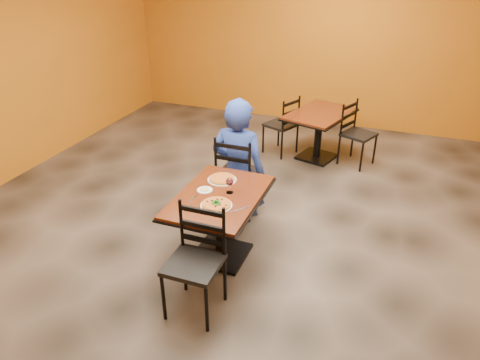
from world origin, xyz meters
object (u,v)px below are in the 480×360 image
at_px(table_main, 220,211).
at_px(side_plate, 205,190).
at_px(pizza_main, 216,204).
at_px(plate_far, 222,180).
at_px(chair_main_near, 194,265).
at_px(table_second, 319,125).
at_px(diner, 239,157).
at_px(chair_second_right, 359,135).
at_px(wine_glass, 230,185).
at_px(chair_second_left, 281,125).
at_px(pizza_far, 222,178).
at_px(chair_main_far, 239,174).
at_px(plate_main, 216,205).

bearing_deg(table_main, side_plate, 169.57).
xyz_separation_m(pizza_main, plate_far, (-0.16, 0.51, -0.02)).
bearing_deg(chair_main_near, table_second, 84.41).
bearing_deg(plate_far, diner, 95.35).
height_order(chair_second_right, wine_glass, chair_second_right).
bearing_deg(wine_glass, chair_second_left, 95.24).
xyz_separation_m(chair_second_left, plate_far, (0.08, -2.55, 0.28)).
distance_m(table_main, chair_second_left, 2.87).
bearing_deg(pizza_far, table_main, -71.99).
xyz_separation_m(chair_main_far, diner, (-0.01, 0.01, 0.21)).
height_order(table_second, plate_main, plate_main).
distance_m(table_main, chair_second_right, 3.04).
xyz_separation_m(table_second, pizza_main, (-0.37, -3.07, 0.22)).
xyz_separation_m(pizza_main, pizza_far, (-0.16, 0.51, 0.00)).
height_order(table_second, wine_glass, wine_glass).
bearing_deg(side_plate, table_second, 77.95).
distance_m(table_main, table_second, 2.89).
height_order(pizza_far, side_plate, pizza_far).
height_order(diner, plate_main, diner).
bearing_deg(chair_second_left, table_main, 27.05).
distance_m(plate_main, plate_far, 0.54).
distance_m(plate_far, pizza_far, 0.02).
distance_m(chair_main_near, plate_main, 0.67).
xyz_separation_m(table_second, side_plate, (-0.60, -2.83, 0.20)).
relative_size(table_main, pizza_main, 4.33).
bearing_deg(pizza_main, pizza_far, 106.92).
height_order(pizza_main, pizza_far, same).
xyz_separation_m(chair_second_right, plate_main, (-0.97, -3.07, 0.28)).
relative_size(chair_main_far, wine_glass, 5.74).
height_order(chair_main_far, side_plate, chair_main_far).
xyz_separation_m(table_main, chair_main_far, (-0.15, 0.95, -0.04)).
xyz_separation_m(chair_second_right, plate_far, (-1.13, -2.55, 0.28)).
relative_size(table_main, plate_main, 3.97).
distance_m(chair_second_right, plate_far, 2.81).
bearing_deg(table_main, table_second, 81.52).
relative_size(plate_main, plate_far, 1.00).
relative_size(chair_main_near, chair_second_left, 1.08).
height_order(chair_second_left, pizza_main, chair_second_left).
height_order(chair_second_right, side_plate, chair_second_right).
bearing_deg(plate_far, plate_main, -73.08).
bearing_deg(plate_far, pizza_main, -73.08).
xyz_separation_m(table_main, plate_main, (0.06, -0.21, 0.20)).
bearing_deg(table_main, plate_far, 108.01).
xyz_separation_m(table_main, table_second, (0.43, 2.86, -0.00)).
bearing_deg(plate_main, chair_main_near, -85.80).
bearing_deg(chair_second_left, chair_main_far, 24.27).
relative_size(diner, wine_glass, 8.12).
distance_m(table_main, plate_main, 0.29).
relative_size(diner, pizza_far, 5.22).
bearing_deg(chair_second_left, plate_main, 27.86).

